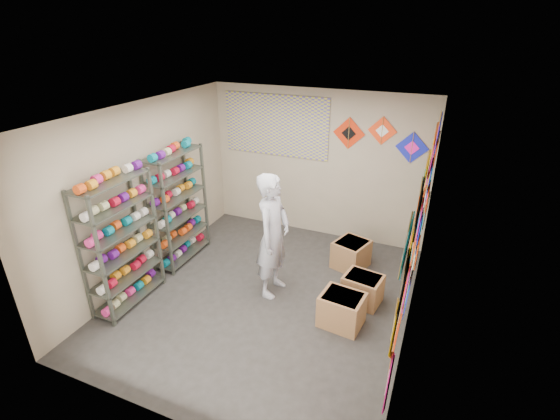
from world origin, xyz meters
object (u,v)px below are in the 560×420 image
at_px(shelf_rack_back, 178,207).
at_px(shopkeeper, 273,236).
at_px(carton_b, 362,289).
at_px(carton_a, 342,310).
at_px(carton_c, 351,254).
at_px(shelf_rack_front, 121,243).

height_order(shelf_rack_back, shopkeeper, shelf_rack_back).
relative_size(shelf_rack_back, shopkeeper, 1.02).
height_order(shopkeeper, carton_b, shopkeeper).
bearing_deg(carton_b, carton_a, -95.13).
distance_m(carton_b, carton_c, 0.94).
xyz_separation_m(shelf_rack_front, carton_b, (3.11, 1.28, -0.74)).
height_order(shopkeeper, carton_a, shopkeeper).
distance_m(shelf_rack_front, carton_a, 3.13).
bearing_deg(carton_b, shelf_rack_front, -148.56).
distance_m(carton_a, carton_c, 1.46).
distance_m(shelf_rack_front, carton_b, 3.44).
height_order(shelf_rack_front, carton_b, shelf_rack_front).
bearing_deg(carton_b, shelf_rack_back, -171.29).
distance_m(carton_a, carton_b, 0.60).
xyz_separation_m(shelf_rack_front, shelf_rack_back, (0.00, 1.30, 0.00)).
relative_size(shelf_rack_front, carton_b, 3.65).
height_order(shelf_rack_front, shelf_rack_back, same).
bearing_deg(shelf_rack_front, carton_a, 13.17).
distance_m(shelf_rack_front, shopkeeper, 2.09).
height_order(shelf_rack_front, shopkeeper, shelf_rack_front).
bearing_deg(carton_c, shelf_rack_back, -145.24).
relative_size(shelf_rack_front, carton_a, 3.46).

